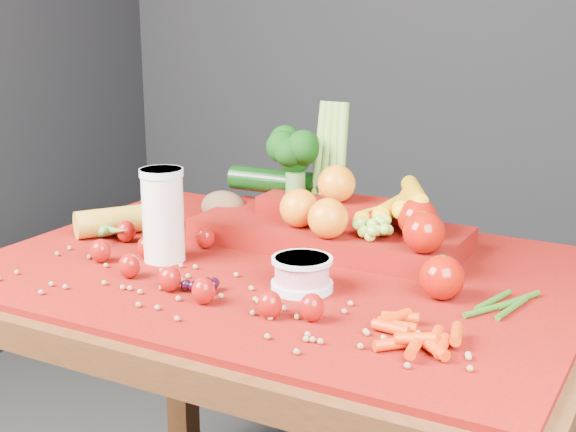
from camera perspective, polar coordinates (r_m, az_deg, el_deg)
The scene contains 12 objects.
table at distance 1.48m, azimuth -0.37°, elevation -7.50°, with size 1.10×0.80×0.75m.
red_cloth at distance 1.44m, azimuth -0.38°, elevation -3.79°, with size 1.05×0.75×0.01m, color #751103.
milk_glass at distance 1.46m, azimuth -8.89°, elevation 0.30°, with size 0.08×0.08×0.17m.
yogurt_bowl at distance 1.31m, azimuth 1.00°, elevation -4.04°, with size 0.10×0.10×0.06m.
strawberry_scatter at distance 1.38m, azimuth -7.68°, elevation -3.40°, with size 0.54×0.28×0.05m.
dark_grape_cluster at distance 1.32m, azimuth -6.18°, elevation -4.79°, with size 0.06×0.05×0.03m, color black, non-canonical shape.
soybean_scatter at distance 1.28m, azimuth -4.75°, elevation -5.93°, with size 0.84×0.24×0.01m, color olive, non-canonical shape.
corn_ear at distance 1.63m, azimuth -12.47°, elevation -0.81°, with size 0.25×0.27×0.06m.
potato at distance 1.70m, azimuth -4.61°, elevation 0.64°, with size 0.10×0.07×0.07m, color #523822.
baby_carrot_pile at distance 1.14m, azimuth 9.37°, elevation -8.13°, with size 0.17×0.17×0.03m, color red, non-canonical shape.
green_bean_pile at distance 1.29m, azimuth 15.05°, elevation -6.09°, with size 0.14×0.12×0.01m, color #255112, non-canonical shape.
produce_mound at distance 1.54m, azimuth 3.62°, elevation -0.03°, with size 0.59×0.37×0.27m.
Camera 1 is at (0.66, -1.19, 1.23)m, focal length 50.00 mm.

